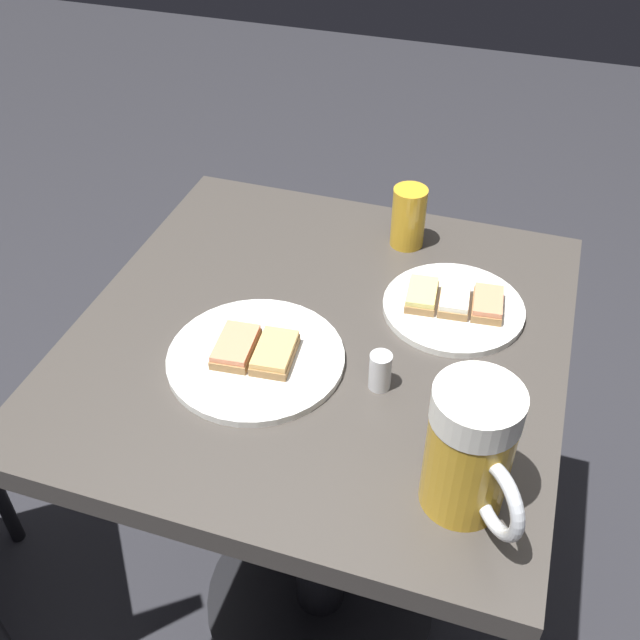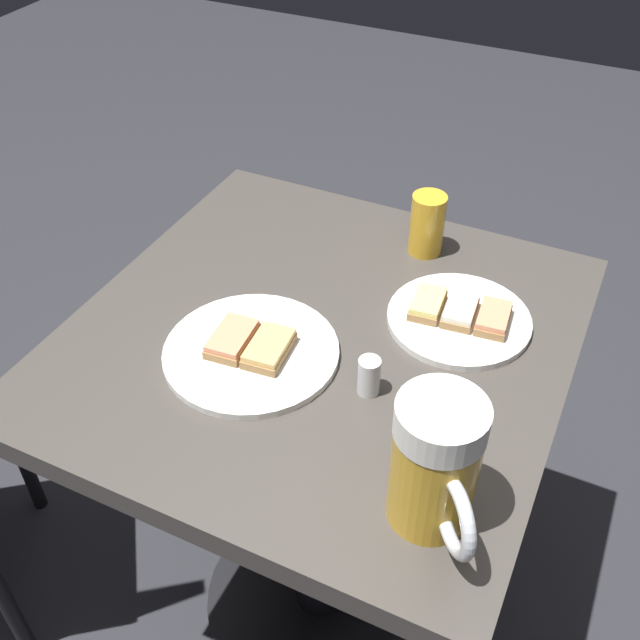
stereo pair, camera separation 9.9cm
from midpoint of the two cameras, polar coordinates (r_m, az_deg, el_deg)
The scene contains 7 objects.
ground_plane at distance 1.56m, azimuth -1.94°, elevation -20.65°, with size 6.00×6.00×0.00m, color #28282D.
cafe_table at distance 1.13m, azimuth -2.53°, elevation -7.68°, with size 0.65×0.67×0.70m.
plate_near at distance 1.04m, azimuth 7.54°, elevation 1.01°, with size 0.20×0.20×0.03m.
plate_far at distance 0.96m, azimuth -7.89°, elevation -2.90°, with size 0.23×0.23×0.03m.
beer_mug at distance 0.76m, azimuth 7.85°, elevation -10.19°, with size 0.11×0.13×0.16m.
beer_glass_small at distance 1.14m, azimuth 4.33°, elevation 7.78°, with size 0.05×0.05×0.10m, color gold.
salt_shaker at distance 0.91m, azimuth 1.54°, elevation -4.07°, with size 0.03×0.03×0.05m, color silver.
Camera 1 is at (-0.23, 0.72, 1.37)m, focal length 41.77 mm.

